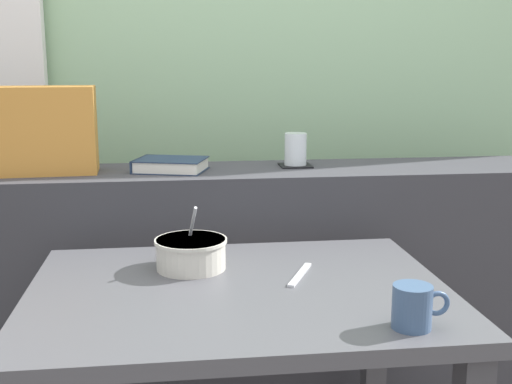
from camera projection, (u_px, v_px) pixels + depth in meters
The scene contains 10 objects.
outdoor_backdrop at pixel (216, 13), 2.48m from camera, with size 4.80×0.08×2.80m, color #9EC699.
dark_console_ledge at pixel (231, 303), 2.10m from camera, with size 2.80×0.34×0.89m, color #38383D.
breakfast_table at pixel (239, 339), 1.47m from camera, with size 0.94×0.70×0.72m.
coaster_square at pixel (295, 166), 2.07m from camera, with size 0.10×0.10×0.01m, color black.
juice_glass at pixel (295, 151), 2.06m from camera, with size 0.07×0.07×0.10m.
closed_book at pixel (170, 165), 1.98m from camera, with size 0.24×0.21×0.04m.
throw_pillow at pixel (41, 130), 1.92m from camera, with size 0.32×0.14×0.26m, color #D18938.
soup_bowl at pixel (191, 254), 1.57m from camera, with size 0.18×0.18×0.16m.
fork_utensil at pixel (300, 275), 1.52m from camera, with size 0.02×0.17×0.01m, color silver.
ceramic_mug at pixel (413, 307), 1.22m from camera, with size 0.11×0.08×0.08m.
Camera 1 is at (-0.17, -1.43, 1.22)m, focal length 45.15 mm.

